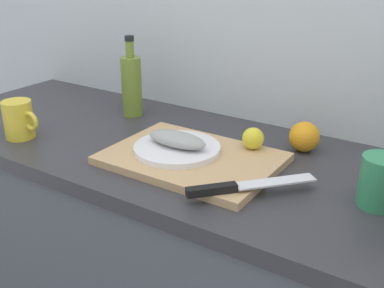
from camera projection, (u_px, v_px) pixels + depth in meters
back_wall at (292, 6)px, 1.30m from camera, size 3.20×0.05×2.50m
cutting_board at (192, 159)px, 1.17m from camera, size 0.42×0.30×0.02m
white_plate at (177, 148)px, 1.19m from camera, size 0.22×0.22×0.01m
fish_fillet at (177, 139)px, 1.18m from camera, size 0.17×0.07×0.04m
chef_knife at (236, 187)px, 1.00m from camera, size 0.22×0.23×0.02m
lemon_0 at (253, 138)px, 1.20m from camera, size 0.06×0.06×0.06m
olive_oil_bottle at (132, 85)px, 1.47m from camera, size 0.06×0.06×0.25m
coffee_mug_0 at (19, 120)px, 1.31m from camera, size 0.12×0.08×0.11m
coffee_mug_1 at (382, 182)px, 0.96m from camera, size 0.13×0.09×0.11m
orange_1 at (304, 137)px, 1.23m from camera, size 0.08×0.08×0.08m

